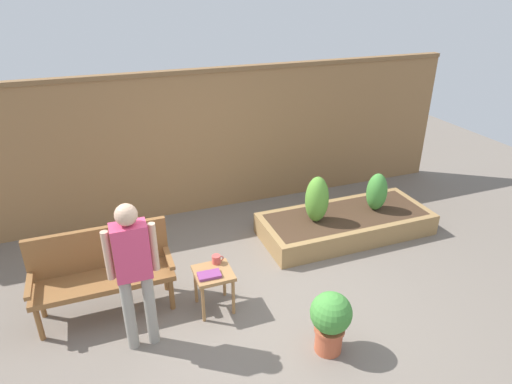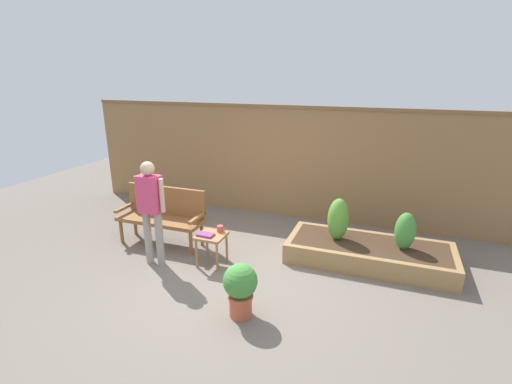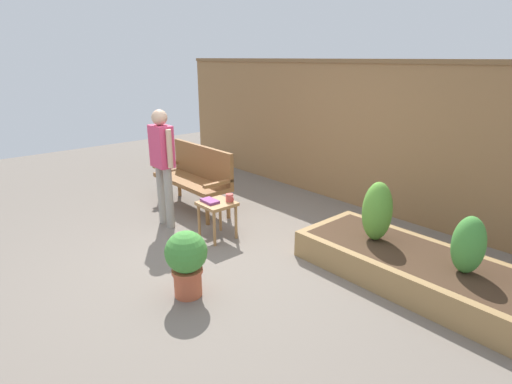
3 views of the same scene
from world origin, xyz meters
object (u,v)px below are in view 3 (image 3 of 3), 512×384
at_px(garden_bench, 196,173).
at_px(person_by_bench, 162,158).
at_px(potted_boxwood, 186,259).
at_px(shrub_far_corner, 468,245).
at_px(shrub_near_bench, 377,211).
at_px(cup_on_table, 230,198).
at_px(book_on_table, 210,201).
at_px(side_table, 217,208).

height_order(garden_bench, person_by_bench, person_by_bench).
height_order(potted_boxwood, shrub_far_corner, shrub_far_corner).
relative_size(shrub_near_bench, shrub_far_corner, 1.18).
bearing_deg(person_by_bench, shrub_near_bench, 24.67).
distance_m(cup_on_table, shrub_near_bench, 1.77).
bearing_deg(book_on_table, garden_bench, 156.75).
relative_size(side_table, book_on_table, 2.01).
bearing_deg(person_by_bench, book_on_table, 15.21).
relative_size(side_table, shrub_near_bench, 0.74).
relative_size(garden_bench, shrub_near_bench, 2.22).
relative_size(book_on_table, potted_boxwood, 0.36).
distance_m(shrub_near_bench, shrub_far_corner, 0.95).
bearing_deg(side_table, garden_bench, 158.83).
distance_m(shrub_near_bench, person_by_bench, 2.76).
distance_m(cup_on_table, shrub_far_corner, 2.66).
distance_m(book_on_table, person_by_bench, 0.89).
bearing_deg(potted_boxwood, side_table, 131.33).
xyz_separation_m(book_on_table, shrub_near_bench, (1.74, 0.94, 0.13)).
distance_m(garden_bench, potted_boxwood, 2.43).
bearing_deg(shrub_near_bench, shrub_far_corner, -0.00).
relative_size(book_on_table, person_by_bench, 0.15).
xyz_separation_m(side_table, person_by_bench, (-0.81, -0.27, 0.54)).
xyz_separation_m(garden_bench, side_table, (1.10, -0.43, -0.15)).
relative_size(potted_boxwood, shrub_far_corner, 1.20).
bearing_deg(cup_on_table, book_on_table, -124.31).
height_order(book_on_table, shrub_near_bench, shrub_near_bench).
bearing_deg(potted_boxwood, shrub_near_bench, 66.32).
bearing_deg(shrub_far_corner, person_by_bench, -161.59).
height_order(garden_bench, side_table, garden_bench).
bearing_deg(shrub_near_bench, person_by_bench, -155.33).
xyz_separation_m(cup_on_table, person_by_bench, (-0.89, -0.41, 0.41)).
height_order(cup_on_table, potted_boxwood, potted_boxwood).
height_order(garden_bench, shrub_near_bench, shrub_near_bench).
bearing_deg(garden_bench, cup_on_table, -13.62).
bearing_deg(garden_bench, shrub_far_corner, 6.93).
xyz_separation_m(book_on_table, shrub_far_corner, (2.69, 0.94, 0.08)).
relative_size(side_table, shrub_far_corner, 0.87).
height_order(book_on_table, person_by_bench, person_by_bench).
xyz_separation_m(side_table, cup_on_table, (0.08, 0.14, 0.13)).
relative_size(side_table, potted_boxwood, 0.73).
bearing_deg(person_by_bench, cup_on_table, 24.64).
height_order(potted_boxwood, shrub_near_bench, shrub_near_bench).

